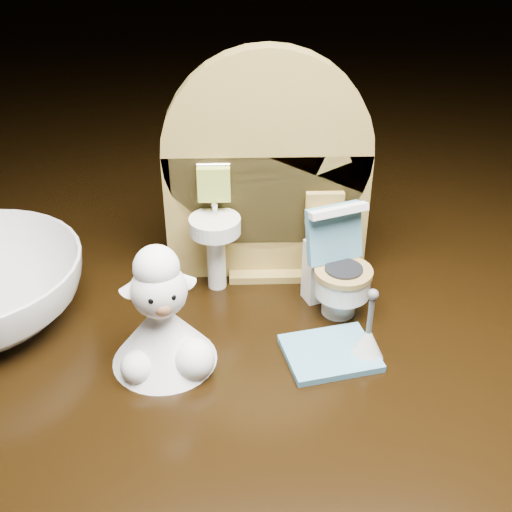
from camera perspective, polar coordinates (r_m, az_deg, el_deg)
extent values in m
cube|color=black|center=(0.42, 1.24, -11.87)|extent=(2.50, 2.50, 0.10)
cube|color=olive|center=(0.42, 0.95, 3.72)|extent=(0.13, 0.02, 0.09)
cylinder|color=olive|center=(0.40, 1.01, 9.18)|extent=(0.13, 0.02, 0.13)
cube|color=olive|center=(0.44, 0.91, -0.96)|extent=(0.05, 0.04, 0.01)
cylinder|color=white|center=(0.41, -3.55, -0.11)|extent=(0.01, 0.01, 0.04)
cylinder|color=white|center=(0.40, -3.68, 2.73)|extent=(0.03, 0.03, 0.01)
cylinder|color=silver|center=(0.40, -3.69, 4.60)|extent=(0.00, 0.00, 0.01)
cube|color=#A4B841|center=(0.39, -3.76, 6.42)|extent=(0.02, 0.01, 0.02)
cube|color=olive|center=(0.41, 6.11, 4.23)|extent=(0.02, 0.01, 0.02)
cylinder|color=tan|center=(0.40, 6.16, 3.08)|extent=(0.02, 0.02, 0.02)
cylinder|color=white|center=(0.40, 7.37, -4.01)|extent=(0.02, 0.02, 0.02)
cylinder|color=white|center=(0.39, 7.71, -2.45)|extent=(0.03, 0.03, 0.01)
cylinder|color=olive|center=(0.38, 7.79, -1.43)|extent=(0.03, 0.03, 0.00)
cube|color=white|center=(0.40, 6.26, -1.11)|extent=(0.03, 0.02, 0.04)
cube|color=teal|center=(0.38, 6.96, 1.99)|extent=(0.04, 0.02, 0.04)
cube|color=white|center=(0.37, 7.38, 4.00)|extent=(0.04, 0.02, 0.01)
cylinder|color=#B1B844|center=(0.39, 7.49, 2.31)|extent=(0.01, 0.01, 0.01)
cube|color=teal|center=(0.37, 6.58, -8.56)|extent=(0.06, 0.05, 0.00)
cone|color=white|center=(0.37, 9.87, -7.57)|extent=(0.02, 0.02, 0.02)
cylinder|color=#59595B|center=(0.35, 10.16, -5.13)|extent=(0.00, 0.00, 0.03)
sphere|color=#59595B|center=(0.35, 10.36, -3.39)|extent=(0.01, 0.01, 0.01)
cone|color=white|center=(0.36, -8.31, -6.70)|extent=(0.06, 0.06, 0.04)
sphere|color=white|center=(0.35, -5.57, -9.12)|extent=(0.02, 0.02, 0.02)
sphere|color=white|center=(0.35, -10.38, -9.71)|extent=(0.02, 0.02, 0.02)
sphere|color=white|center=(0.34, -8.63, -3.02)|extent=(0.03, 0.03, 0.03)
sphere|color=#AE764F|center=(0.33, -8.31, -4.46)|extent=(0.01, 0.01, 0.01)
sphere|color=white|center=(0.33, -8.86, -1.04)|extent=(0.02, 0.02, 0.02)
cone|color=white|center=(0.34, -11.03, -2.64)|extent=(0.02, 0.01, 0.01)
cone|color=white|center=(0.34, -6.46, -1.95)|extent=(0.02, 0.01, 0.01)
sphere|color=black|center=(0.33, -9.28, -3.92)|extent=(0.00, 0.00, 0.00)
sphere|color=black|center=(0.33, -7.42, -3.64)|extent=(0.00, 0.00, 0.00)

